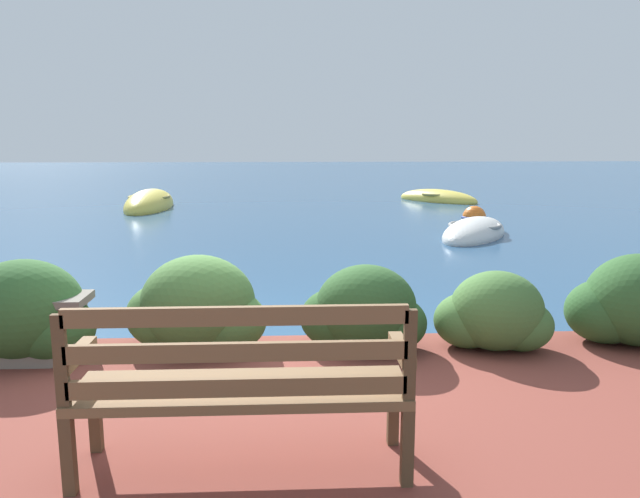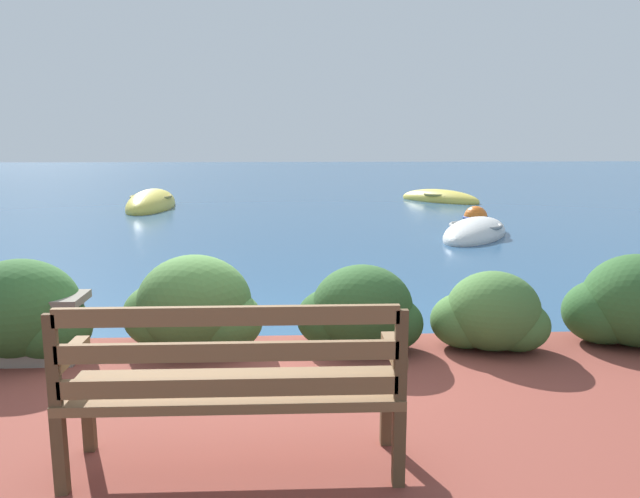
{
  "view_description": "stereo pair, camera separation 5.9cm",
  "coord_description": "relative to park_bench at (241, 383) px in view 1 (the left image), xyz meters",
  "views": [
    {
      "loc": [
        0.22,
        -5.17,
        1.93
      ],
      "look_at": [
        0.69,
        4.49,
        0.15
      ],
      "focal_mm": 35.0,
      "sensor_mm": 36.0,
      "label": 1
    },
    {
      "loc": [
        0.28,
        -5.17,
        1.93
      ],
      "look_at": [
        0.69,
        4.49,
        0.15
      ],
      "focal_mm": 35.0,
      "sensor_mm": 36.0,
      "label": 2
    }
  ],
  "objects": [
    {
      "name": "ground_plane",
      "position": [
        0.03,
        2.21,
        -0.71
      ],
      "size": [
        80.0,
        80.0,
        0.0
      ],
      "color": "navy"
    },
    {
      "name": "park_bench",
      "position": [
        0.0,
        0.0,
        0.0
      ],
      "size": [
        1.71,
        0.48,
        0.93
      ],
      "rotation": [
        0.0,
        0.0,
        -0.11
      ],
      "color": "brown",
      "rests_on": "patio_terrace"
    },
    {
      "name": "hedge_clump_left",
      "position": [
        -1.81,
        1.77,
        -0.15
      ],
      "size": [
        1.14,
        0.82,
        0.78
      ],
      "color": "#2D5628",
      "rests_on": "patio_terrace"
    },
    {
      "name": "hedge_clump_centre",
      "position": [
        -0.5,
        1.89,
        -0.15
      ],
      "size": [
        1.14,
        0.82,
        0.77
      ],
      "color": "#426B33",
      "rests_on": "patio_terrace"
    },
    {
      "name": "hedge_clump_right",
      "position": [
        0.84,
        1.85,
        -0.19
      ],
      "size": [
        1.02,
        0.73,
        0.69
      ],
      "color": "#284C23",
      "rests_on": "patio_terrace"
    },
    {
      "name": "hedge_clump_far_right",
      "position": [
        1.89,
        1.8,
        -0.21
      ],
      "size": [
        0.94,
        0.68,
        0.64
      ],
      "color": "#426B33",
      "rests_on": "patio_terrace"
    },
    {
      "name": "hedge_clump_extra",
      "position": [
        3.1,
        1.85,
        -0.16
      ],
      "size": [
        1.12,
        0.8,
        0.76
      ],
      "color": "#2D5628",
      "rests_on": "patio_terrace"
    },
    {
      "name": "rowboat_nearest",
      "position": [
        3.79,
        8.68,
        -0.65
      ],
      "size": [
        2.16,
        2.64,
        0.64
      ],
      "rotation": [
        0.0,
        0.0,
        1.01
      ],
      "color": "silver",
      "rests_on": "ground_plane"
    },
    {
      "name": "rowboat_mid",
      "position": [
        -3.47,
        13.75,
        -0.63
      ],
      "size": [
        1.12,
        3.26,
        0.87
      ],
      "rotation": [
        0.0,
        0.0,
        4.7
      ],
      "color": "#DBC64C",
      "rests_on": "ground_plane"
    },
    {
      "name": "rowboat_far",
      "position": [
        4.62,
        15.18,
        -0.65
      ],
      "size": [
        2.47,
        2.61,
        0.6
      ],
      "rotation": [
        0.0,
        0.0,
        5.44
      ],
      "color": "#DBC64C",
      "rests_on": "ground_plane"
    },
    {
      "name": "mooring_buoy",
      "position": [
        4.41,
        10.79,
        -0.61
      ],
      "size": [
        0.58,
        0.58,
        0.53
      ],
      "color": "orange",
      "rests_on": "ground_plane"
    }
  ]
}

